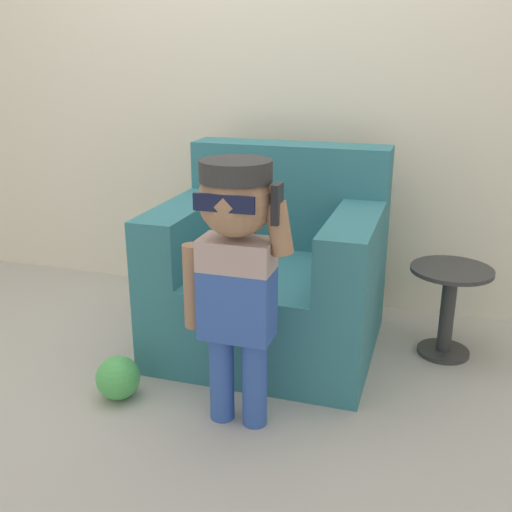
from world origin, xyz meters
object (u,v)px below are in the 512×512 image
(person_child, at_px, (236,255))
(side_table, at_px, (448,302))
(toy_ball, at_px, (118,378))
(armchair, at_px, (273,275))

(person_child, bearing_deg, side_table, 47.02)
(side_table, distance_m, toy_ball, 1.45)
(armchair, relative_size, toy_ball, 5.42)
(armchair, bearing_deg, person_child, -85.34)
(person_child, bearing_deg, armchair, 94.66)
(person_child, relative_size, side_table, 2.35)
(side_table, bearing_deg, person_child, -132.98)
(side_table, height_order, toy_ball, side_table)
(toy_ball, bearing_deg, person_child, -0.49)
(armchair, relative_size, side_table, 2.28)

